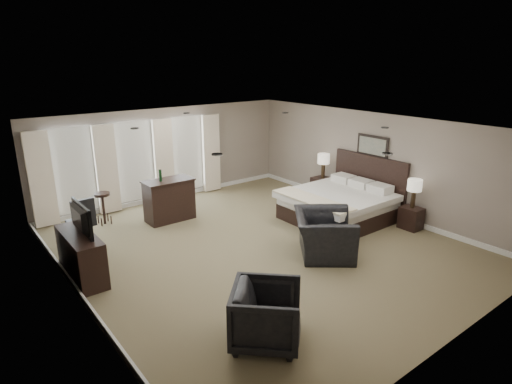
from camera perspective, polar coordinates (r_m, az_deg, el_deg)
room at (r=8.91m, az=0.57°, el=0.37°), size 7.60×8.60×2.64m
window_bay at (r=11.91m, az=-15.74°, el=3.65°), size 5.25×0.20×2.30m
bed at (r=10.81m, az=11.22°, el=0.12°), size 2.36×2.25×1.50m
nightstand_near at (r=10.85m, az=19.95°, el=-3.29°), size 0.40×0.49×0.53m
nightstand_far at (r=12.50m, az=8.82°, el=0.50°), size 0.46×0.56×0.62m
lamp_near at (r=10.66m, az=20.29°, el=-0.22°), size 0.34×0.34×0.69m
lamp_far at (r=12.33m, az=8.96°, el=3.44°), size 0.34×0.34×0.71m
wall_art at (r=11.42m, az=15.25°, el=5.94°), size 0.04×0.96×0.56m
dresser at (r=8.58m, az=-22.25°, el=-7.92°), size 0.48×1.50×0.87m
tv at (r=8.38m, az=-22.65°, el=-4.82°), size 0.57×0.99×0.13m
armchair_near at (r=8.92m, az=9.07°, el=-4.70°), size 1.53×1.60×1.18m
armchair_far at (r=6.28m, az=1.41°, el=-15.74°), size 1.30×1.30×0.98m
bar_counter at (r=10.88m, az=-11.49°, el=-1.04°), size 1.21×0.63×1.06m
bar_stool_left at (r=11.09m, az=-19.67°, el=-2.08°), size 0.39×0.39×0.79m
bar_stool_right at (r=11.10m, az=-11.39°, el=-1.62°), size 0.36×0.36×0.70m
desk_chair at (r=9.96m, az=-22.32°, el=-3.63°), size 0.60×0.60×1.11m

